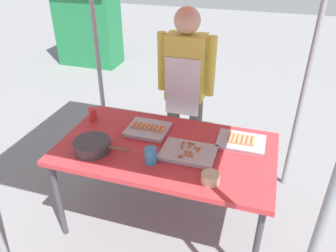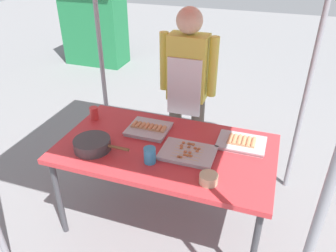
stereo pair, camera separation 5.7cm
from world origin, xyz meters
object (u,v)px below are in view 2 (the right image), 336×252
Objects in this scene: tray_meat_skewers at (188,153)px; drink_cup_near_edge at (150,155)px; cooking_wok at (92,144)px; neighbor_stall_left at (93,15)px; drink_cup_by_wok at (94,113)px; vendor_woman at (187,83)px; stall_table at (166,152)px; tray_pork_links at (241,143)px; tray_grilled_sausages at (149,129)px; condiment_bowl at (209,179)px.

drink_cup_near_edge is at bearing -143.13° from tray_meat_skewers.
neighbor_stall_left is (-2.03, 3.52, 0.07)m from cooking_wok.
vendor_woman is (0.67, 0.52, 0.16)m from drink_cup_by_wok.
vendor_woman is at bearing 106.89° from tray_meat_skewers.
tray_pork_links reaches higher than stall_table.
cooking_wok is 0.46m from drink_cup_near_edge.
tray_pork_links is (0.73, 0.04, 0.00)m from tray_grilled_sausages.
condiment_bowl is (0.39, -0.30, 0.08)m from stall_table.
condiment_bowl is (-0.13, -0.50, 0.01)m from tray_pork_links.
tray_meat_skewers is at bearing -14.71° from stall_table.
neighbor_stall_left reaches higher than condiment_bowl.
drink_cup_near_edge is at bearing -31.55° from drink_cup_by_wok.
vendor_woman is at bearing 38.09° from drink_cup_by_wok.
cooking_wok is at bearing 174.12° from condiment_bowl.
stall_table is at bearing 79.64° from drink_cup_near_edge.
tray_meat_skewers is 0.23× the size of neighbor_stall_left.
tray_meat_skewers is at bearing -51.14° from neighbor_stall_left.
drink_cup_by_wok reaches higher than stall_table.
tray_pork_links is (0.53, 0.21, 0.07)m from stall_table.
tray_grilled_sausages is at bearing 151.12° from tray_meat_skewers.
vendor_woman reaches higher than cooking_wok.
vendor_woman is 0.94× the size of neighbor_stall_left.
stall_table is at bearing 22.63° from cooking_wok.
condiment_bowl is at bearing 113.45° from vendor_woman.
drink_cup_by_wok is (-0.67, 0.41, -0.00)m from drink_cup_near_edge.
tray_meat_skewers is 3.50× the size of drink_cup_by_wok.
drink_cup_by_wok is at bearing 164.73° from tray_meat_skewers.
cooking_wok reaches higher than tray_pork_links.
cooking_wok is at bearing -61.55° from drink_cup_by_wok.
tray_grilled_sausages is at bearing 140.90° from stall_table.
tray_pork_links is at bearing 21.92° from cooking_wok.
condiment_bowl is (0.60, -0.46, 0.01)m from tray_grilled_sausages.
tray_grilled_sausages is 0.76m from condiment_bowl.
condiment_bowl is (0.21, -0.25, 0.01)m from tray_meat_skewers.
vendor_woman is at bearing 93.82° from stall_table.
tray_meat_skewers is at bearing -143.47° from tray_pork_links.
stall_table is 3.72× the size of cooking_wok.
tray_pork_links is 4.35m from neighbor_stall_left.
tray_meat_skewers is at bearing -28.88° from tray_grilled_sausages.
vendor_woman is (-0.23, 0.77, 0.19)m from tray_meat_skewers.
condiment_bowl is 1.04× the size of drink_cup_near_edge.
drink_cup_by_wok reaches higher than condiment_bowl.
neighbor_stall_left reaches higher than tray_meat_skewers.
vendor_woman reaches higher than drink_cup_near_edge.
drink_cup_near_edge reaches higher than condiment_bowl.
neighbor_stall_left reaches higher than tray_grilled_sausages.
condiment_bowl reaches higher than tray_pork_links.
condiment_bowl is 0.44m from drink_cup_near_edge.
neighbor_stall_left is (-2.71, 3.36, 0.10)m from tray_meat_skewers.
drink_cup_near_edge is at bearing -54.87° from neighbor_stall_left.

